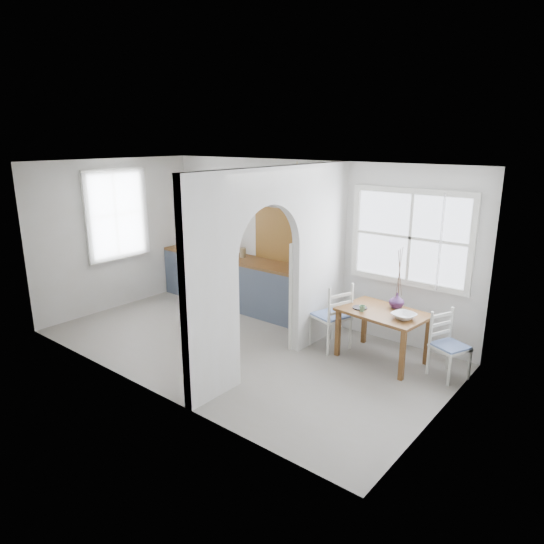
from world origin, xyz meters
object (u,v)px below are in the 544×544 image
Objects in this scene: kettle at (315,266)px; vase at (397,300)px; chair_left at (331,315)px; chair_right at (450,346)px; dining_table at (382,336)px.

vase is at bearing -18.83° from kettle.
chair_left is 0.93m from kettle.
kettle reaches higher than chair_right.
chair_right is 2.36m from kettle.
kettle reaches higher than chair_left.
vase is at bearing 127.94° from chair_left.
dining_table is 0.78m from chair_left.
dining_table is 4.97× the size of kettle.
vase is (1.45, -0.16, -0.21)m from kettle.
chair_left is at bearing -167.33° from dining_table.
chair_right is 0.91m from vase.
kettle is (-2.26, 0.31, 0.59)m from chair_right.
chair_left is (-0.77, -0.09, 0.14)m from dining_table.
chair_left is 1.16× the size of chair_right.
chair_left is at bearing 119.17° from chair_right.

